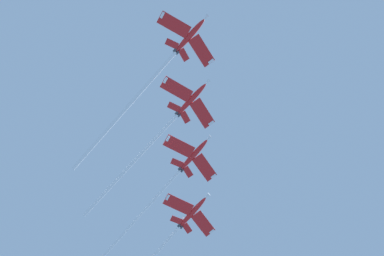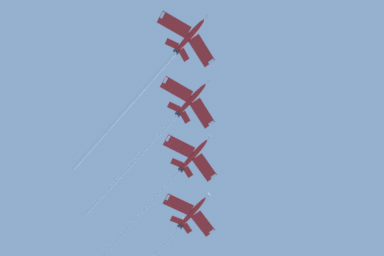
{
  "view_description": "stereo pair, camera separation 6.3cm",
  "coord_description": "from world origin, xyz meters",
  "views": [
    {
      "loc": [
        39.97,
        10.03,
        1.53
      ],
      "look_at": [
        -23.36,
        -18.13,
        127.59
      ],
      "focal_mm": 46.41,
      "sensor_mm": 36.0,
      "label": 1
    },
    {
      "loc": [
        40.0,
        9.98,
        1.53
      ],
      "look_at": [
        -23.36,
        -18.13,
        127.59
      ],
      "focal_mm": 46.41,
      "sensor_mm": 36.0,
      "label": 2
    }
  ],
  "objects": [
    {
      "name": "jet_second",
      "position": [
        -19.36,
        -25.09,
        125.64
      ],
      "size": [
        24.59,
        47.84,
        18.55
      ],
      "color": "red"
    },
    {
      "name": "jet_fourth",
      "position": [
        -51.89,
        -40.19,
        117.48
      ],
      "size": [
        27.29,
        51.1,
        18.96
      ],
      "color": "red"
    },
    {
      "name": "jet_third",
      "position": [
        -33.95,
        -28.29,
        123.38
      ],
      "size": [
        25.32,
        46.57,
        17.2
      ],
      "color": "red"
    },
    {
      "name": "jet_lead",
      "position": [
        -4.13,
        -20.0,
        128.88
      ],
      "size": [
        26.85,
        50.58,
        19.74
      ],
      "color": "red"
    }
  ]
}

